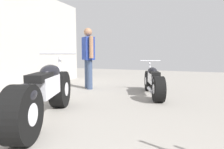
# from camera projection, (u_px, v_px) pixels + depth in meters

# --- Properties ---
(ground_plane) EXTENTS (16.85, 16.85, 0.00)m
(ground_plane) POSITION_uv_depth(u_px,v_px,m) (118.00, 113.00, 3.40)
(ground_plane) COLOR gray
(motorcycle_maroon_cruiser) EXTENTS (1.03, 2.20, 1.05)m
(motorcycle_maroon_cruiser) POSITION_uv_depth(u_px,v_px,m) (45.00, 93.00, 2.94)
(motorcycle_maroon_cruiser) COLOR black
(motorcycle_maroon_cruiser) RESTS_ON ground_plane
(motorcycle_black_naked) EXTENTS (0.79, 1.77, 0.84)m
(motorcycle_black_naked) POSITION_uv_depth(u_px,v_px,m) (154.00, 82.00, 4.71)
(motorcycle_black_naked) COLOR black
(motorcycle_black_naked) RESTS_ON ground_plane
(mechanic_in_blue) EXTENTS (0.56, 0.58, 1.73)m
(mechanic_in_blue) POSITION_uv_depth(u_px,v_px,m) (88.00, 55.00, 5.59)
(mechanic_in_blue) COLOR #384766
(mechanic_in_blue) RESTS_ON ground_plane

